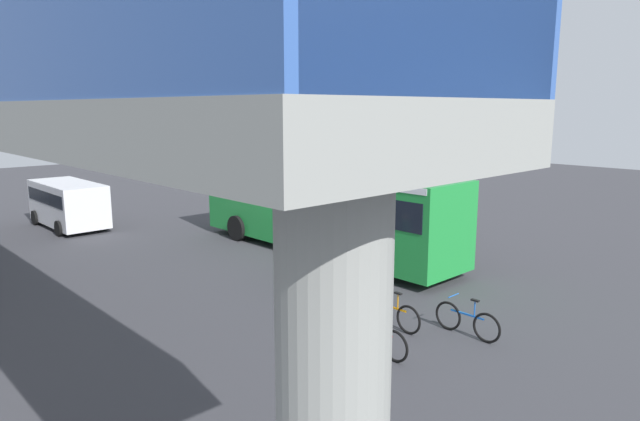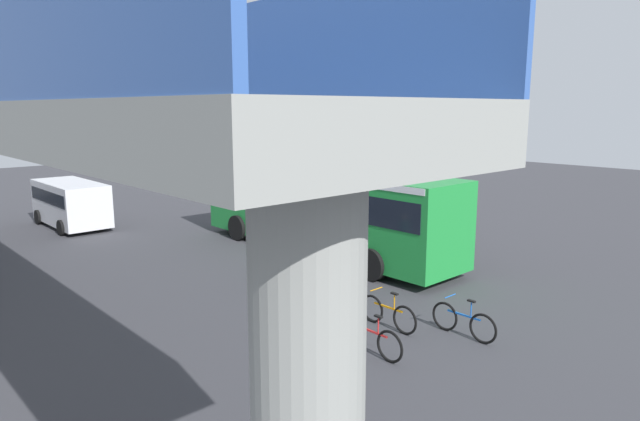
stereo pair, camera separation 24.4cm
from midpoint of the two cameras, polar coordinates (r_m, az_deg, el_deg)
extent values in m
plane|color=#38383D|center=(21.20, -3.34, -4.15)|extent=(80.00, 80.00, 0.00)
cube|color=#1E8C38|center=(20.67, -0.15, 0.36)|extent=(11.50, 2.55, 2.86)
cube|color=black|center=(20.59, -0.16, 1.78)|extent=(11.04, 2.59, 0.90)
cube|color=white|center=(20.48, -0.16, 3.98)|extent=(11.27, 2.58, 0.20)
cube|color=black|center=(25.08, -9.22, 2.83)|extent=(0.04, 2.24, 1.20)
cylinder|color=black|center=(22.94, -8.80, -1.79)|extent=(1.04, 0.30, 1.04)
cylinder|color=black|center=(24.44, -3.89, -0.92)|extent=(1.04, 0.30, 1.04)
cylinder|color=black|center=(17.56, 5.07, -5.55)|extent=(1.04, 0.30, 1.04)
cylinder|color=black|center=(19.47, 10.08, -4.05)|extent=(1.04, 0.30, 1.04)
cube|color=silver|center=(27.59, -24.72, 0.71)|extent=(4.80, 1.95, 1.86)
cube|color=black|center=(27.54, -24.78, 1.44)|extent=(4.42, 1.98, 0.56)
cylinder|color=black|center=(28.93, -27.44, -0.66)|extent=(0.68, 0.22, 0.68)
cylinder|color=black|center=(29.51, -23.82, -0.17)|extent=(0.68, 0.22, 0.68)
cylinder|color=black|center=(25.95, -25.48, -1.67)|extent=(0.68, 0.22, 0.68)
cylinder|color=black|center=(26.58, -21.50, -1.10)|extent=(0.68, 0.22, 0.68)
torus|color=black|center=(14.33, 5.23, -10.00)|extent=(0.72, 0.06, 0.72)
torus|color=black|center=(13.70, 8.58, -11.06)|extent=(0.72, 0.06, 0.72)
cube|color=orange|center=(13.94, 6.88, -9.83)|extent=(0.89, 0.04, 0.04)
cylinder|color=orange|center=(13.76, 7.51, -9.24)|extent=(0.03, 0.03, 0.40)
cube|color=black|center=(13.70, 7.53, -8.45)|extent=(0.20, 0.08, 0.04)
cylinder|color=orange|center=(14.06, 5.66, -8.03)|extent=(0.02, 0.44, 0.02)
torus|color=black|center=(12.90, 3.45, -12.36)|extent=(0.72, 0.06, 0.72)
torus|color=black|center=(12.27, 7.13, -13.68)|extent=(0.72, 0.06, 0.72)
cube|color=red|center=(12.51, 5.25, -12.26)|extent=(0.89, 0.04, 0.04)
cylinder|color=red|center=(12.32, 5.94, -11.64)|extent=(0.03, 0.03, 0.40)
cube|color=black|center=(12.25, 5.96, -10.77)|extent=(0.20, 0.08, 0.04)
cylinder|color=red|center=(12.62, 3.90, -10.22)|extent=(0.02, 0.44, 0.02)
torus|color=black|center=(14.13, 12.56, -10.52)|extent=(0.72, 0.06, 0.72)
torus|color=black|center=(13.62, 16.28, -11.52)|extent=(0.72, 0.06, 0.72)
cube|color=blue|center=(13.80, 14.42, -10.32)|extent=(0.89, 0.04, 0.04)
cylinder|color=blue|center=(13.64, 15.14, -9.72)|extent=(0.03, 0.03, 0.40)
cube|color=black|center=(13.57, 15.18, -8.92)|extent=(0.20, 0.08, 0.04)
cylinder|color=blue|center=(13.88, 13.08, -8.52)|extent=(0.02, 0.44, 0.02)
cylinder|color=#2D2D38|center=(16.42, -1.03, -7.01)|extent=(0.32, 0.32, 0.85)
cylinder|color=#19724C|center=(16.20, -1.03, -4.40)|extent=(0.38, 0.38, 0.70)
sphere|color=tan|center=(16.08, -1.04, -2.74)|extent=(0.22, 0.22, 0.22)
cylinder|color=slate|center=(29.32, -6.54, 2.70)|extent=(0.08, 0.08, 2.80)
cube|color=blue|center=(29.19, -6.58, 4.84)|extent=(0.04, 0.60, 0.60)
cube|color=silver|center=(20.86, 10.70, -4.56)|extent=(2.00, 0.20, 0.01)
cube|color=silver|center=(23.34, 2.74, -2.76)|extent=(2.00, 0.20, 0.01)
cube|color=silver|center=(26.20, -3.58, -1.29)|extent=(2.00, 0.20, 0.01)
cube|color=#3359A5|center=(16.23, -29.83, 11.36)|extent=(27.63, 0.08, 1.10)
camera|label=1|loc=(0.12, -90.34, -0.06)|focal=31.09mm
camera|label=2|loc=(0.12, 89.66, 0.06)|focal=31.09mm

